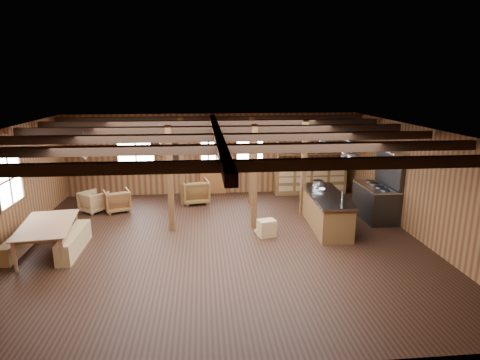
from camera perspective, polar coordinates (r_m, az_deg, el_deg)
The scene contains 22 objects.
room at distance 9.57m, azimuth -3.15°, elevation -1.15°, with size 10.04×9.04×2.84m.
ceiling_joists at distance 9.49m, azimuth -3.30°, elevation 6.61°, with size 9.80×8.82×0.18m.
timber_posts at distance 11.61m, azimuth -1.02°, elevation 1.60°, with size 3.95×2.35×2.80m.
back_door at distance 14.01m, azimuth -3.89°, elevation 1.56°, with size 1.02×0.08×2.15m.
window_back_left at distance 14.06m, azimuth -14.62°, elevation 4.16°, with size 1.32×0.06×1.32m.
window_back_right at distance 13.98m, azimuth 1.41°, elevation 4.56°, with size 1.02×0.06×1.32m.
window_left at distance 11.01m, azimuth -30.05°, elevation 0.04°, with size 0.14×1.24×1.32m.
notice_boards at distance 13.92m, azimuth -10.14°, elevation 4.46°, with size 1.08×0.03×0.90m.
back_counter at distance 14.33m, azimuth 9.88°, elevation 0.51°, with size 2.55×0.60×2.45m.
pendant_lamps at distance 10.53m, azimuth -15.81°, elevation 4.49°, with size 1.86×2.36×0.66m.
pot_rack at distance 10.18m, azimuth 13.52°, elevation 4.47°, with size 0.42×3.00×0.45m.
kitchen_island at distance 11.08m, azimuth 12.17°, elevation -4.29°, with size 0.98×2.53×1.20m.
step_stool at distance 10.36m, azimuth 3.81°, elevation -6.83°, with size 0.49×0.35×0.43m, color #9A7446.
commercial_range at distance 12.18m, azimuth 19.03°, elevation -2.22°, with size 0.85×1.66×2.05m.
dining_table at distance 10.34m, azimuth -25.36°, elevation -7.47°, with size 2.01×1.12×0.71m, color #996745.
bench_wall at distance 10.67m, azimuth -29.10°, elevation -8.11°, with size 0.28×1.49×0.41m, color #9A7446.
bench_aisle at distance 10.21m, azimuth -22.54°, elevation -8.11°, with size 0.33×1.75×0.48m, color #9A7446.
armchair_a at distance 12.76m, azimuth -17.08°, elevation -2.83°, with size 0.72×0.74×0.67m, color brown.
armchair_b at distance 13.08m, azimuth -6.34°, elevation -1.63°, with size 0.83×0.85×0.78m, color brown.
armchair_c at distance 12.96m, azimuth -20.08°, elevation -2.89°, with size 0.68×0.70×0.63m, color #997045.
counter_pot at distance 11.63m, azimuth 11.06°, elevation -0.51°, with size 0.31×0.31×0.19m, color #B3B6BA.
bowl at distance 11.23m, azimuth 11.39°, elevation -1.37°, with size 0.27×0.27×0.07m, color silver.
Camera 1 is at (-0.36, -9.23, 3.91)m, focal length 30.00 mm.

